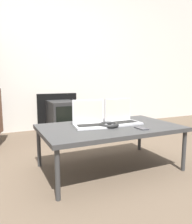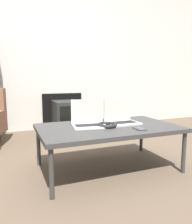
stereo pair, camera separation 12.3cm
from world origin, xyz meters
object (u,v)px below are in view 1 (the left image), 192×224
Objects in this scene: laptop_right at (121,118)px; phone at (142,128)px; laptop_left at (90,120)px; headphones at (109,125)px; tv at (62,116)px.

phone is (0.03, -0.29, -0.05)m from laptop_right.
laptop_right is at bearing 8.34° from laptop_left.
laptop_right is at bearing 27.39° from headphones.
laptop_left is 1.08× the size of laptop_right.
tv reaches higher than headphones.
tv is at bearing 94.39° from laptop_right.
laptop_left is 1.81× the size of headphones.
headphones is at bearing -27.43° from laptop_left.
laptop_left reaches higher than phone.
headphones is 0.29m from phone.
tv is (0.05, 1.66, -0.18)m from headphones.
laptop_right is (0.34, 0.00, 0.00)m from laptop_left.
headphones is at bearing -153.70° from laptop_right.
laptop_right reaches higher than headphones.
phone is at bearing -86.22° from laptop_right.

